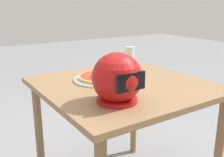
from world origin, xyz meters
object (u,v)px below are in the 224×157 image
Objects in this scene: dining_table at (124,100)px; pizza at (101,76)px; drinking_glass at (130,56)px; motorcycle_helmet at (117,79)px.

dining_table is 3.35× the size of pizza.
pizza is at bearing -55.93° from dining_table.
dining_table is at bearing 48.89° from drinking_glass.
motorcycle_helmet reaches higher than drinking_glass.
dining_table is 0.37m from motorcycle_helmet.
drinking_glass is at bearing -131.11° from dining_table.
pizza is 1.98× the size of drinking_glass.
pizza reaches higher than dining_table.
motorcycle_helmet is at bearing 48.16° from dining_table.
motorcycle_helmet is 1.70× the size of drinking_glass.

